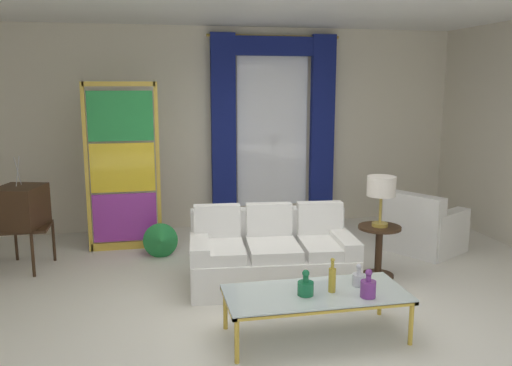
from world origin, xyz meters
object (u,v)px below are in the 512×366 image
at_px(bottle_amber_squat, 332,278).
at_px(bottle_crystal_tall, 358,278).
at_px(vintage_tv, 20,209).
at_px(peacock_figurine, 161,242).
at_px(couch_white_long, 271,256).
at_px(bottle_ruby_flask, 368,287).
at_px(table_lamp_brass, 381,188).
at_px(bottle_blue_decanter, 306,287).
at_px(armchair_white, 423,230).
at_px(coffee_table, 316,295).
at_px(round_side_table, 379,247).
at_px(stained_glass_divider, 123,171).

bearing_deg(bottle_amber_squat, bottle_crystal_tall, 17.75).
bearing_deg(vintage_tv, peacock_figurine, 0.92).
bearing_deg(couch_white_long, bottle_crystal_tall, -68.26).
height_order(bottle_ruby_flask, vintage_tv, vintage_tv).
distance_m(bottle_ruby_flask, table_lamp_brass, 1.72).
xyz_separation_m(bottle_blue_decanter, armchair_white, (2.23, 2.06, -0.20)).
xyz_separation_m(coffee_table, table_lamp_brass, (1.16, 1.26, 0.65)).
height_order(coffee_table, bottle_ruby_flask, bottle_ruby_flask).
height_order(bottle_ruby_flask, peacock_figurine, bottle_ruby_flask).
xyz_separation_m(armchair_white, round_side_table, (-0.97, -0.76, 0.07)).
distance_m(stained_glass_divider, table_lamp_brass, 3.29).
height_order(bottle_amber_squat, bottle_ruby_flask, bottle_amber_squat).
relative_size(couch_white_long, bottle_blue_decanter, 8.19).
bearing_deg(armchair_white, round_side_table, -142.10).
relative_size(coffee_table, round_side_table, 2.63).
xyz_separation_m(bottle_ruby_flask, round_side_table, (0.76, 1.45, -0.14)).
distance_m(bottle_blue_decanter, bottle_ruby_flask, 0.52).
xyz_separation_m(couch_white_long, bottle_ruby_flask, (0.48, -1.51, 0.19)).
xyz_separation_m(bottle_ruby_flask, armchair_white, (1.73, 2.20, -0.21)).
height_order(couch_white_long, bottle_crystal_tall, couch_white_long).
distance_m(armchair_white, table_lamp_brass, 1.44).
bearing_deg(round_side_table, bottle_amber_squat, -128.61).
height_order(bottle_blue_decanter, vintage_tv, vintage_tv).
distance_m(vintage_tv, peacock_figurine, 1.68).
relative_size(coffee_table, stained_glass_divider, 0.71).
bearing_deg(coffee_table, stained_glass_divider, 120.29).
bearing_deg(bottle_amber_squat, round_side_table, 51.39).
bearing_deg(table_lamp_brass, couch_white_long, 177.11).
bearing_deg(table_lamp_brass, bottle_amber_squat, -128.61).
bearing_deg(bottle_blue_decanter, peacock_figurine, 115.02).
relative_size(bottle_crystal_tall, stained_glass_divider, 0.09).
xyz_separation_m(coffee_table, armchair_white, (2.13, 2.01, -0.09)).
bearing_deg(coffee_table, round_side_table, 47.33).
distance_m(couch_white_long, table_lamp_brass, 1.44).
bearing_deg(bottle_amber_squat, couch_white_long, 99.32).
xyz_separation_m(couch_white_long, bottle_blue_decanter, (-0.02, -1.36, 0.18)).
relative_size(bottle_amber_squat, vintage_tv, 0.23).
bearing_deg(round_side_table, vintage_tv, 164.34).
distance_m(stained_glass_divider, round_side_table, 3.36).
relative_size(vintage_tv, armchair_white, 1.21).
xyz_separation_m(bottle_amber_squat, bottle_ruby_flask, (0.26, -0.17, -0.04)).
distance_m(bottle_crystal_tall, bottle_amber_squat, 0.30).
height_order(armchair_white, table_lamp_brass, table_lamp_brass).
relative_size(coffee_table, bottle_crystal_tall, 7.77).
distance_m(bottle_amber_squat, vintage_tv, 3.84).
bearing_deg(bottle_crystal_tall, vintage_tv, 144.72).
height_order(bottle_crystal_tall, round_side_table, bottle_crystal_tall).
height_order(bottle_crystal_tall, stained_glass_divider, stained_glass_divider).
distance_m(coffee_table, bottle_crystal_tall, 0.43).
bearing_deg(stained_glass_divider, peacock_figurine, -47.99).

